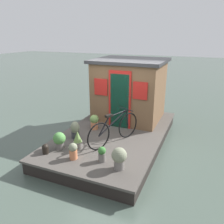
# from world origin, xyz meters

# --- Properties ---
(ground_plane) EXTENTS (60.00, 60.00, 0.00)m
(ground_plane) POSITION_xyz_m (0.00, 0.00, 0.00)
(ground_plane) COLOR #47564C
(houseboat_deck) EXTENTS (4.87, 2.86, 0.38)m
(houseboat_deck) POSITION_xyz_m (0.00, 0.00, 0.19)
(houseboat_deck) COLOR #4C4742
(houseboat_deck) RESTS_ON ground_plane
(houseboat_cabin) EXTENTS (2.02, 2.32, 2.05)m
(houseboat_cabin) POSITION_xyz_m (1.32, 0.00, 1.41)
(houseboat_cabin) COLOR brown
(houseboat_cabin) RESTS_ON houseboat_deck
(bicycle) EXTENTS (1.68, 0.80, 0.88)m
(bicycle) POSITION_xyz_m (-0.69, -0.27, 0.79)
(bicycle) COLOR black
(bicycle) RESTS_ON houseboat_deck
(potted_plant_thyme) EXTENTS (0.27, 0.27, 0.46)m
(potted_plant_thyme) POSITION_xyz_m (-0.04, 0.67, 0.63)
(potted_plant_thyme) COLOR #C6754C
(potted_plant_thyme) RESTS_ON houseboat_deck
(potted_plant_rosemary) EXTENTS (0.21, 0.21, 0.41)m
(potted_plant_rosemary) POSITION_xyz_m (-1.84, 0.30, 0.59)
(potted_plant_rosemary) COLOR #C6754C
(potted_plant_rosemary) RESTS_ON houseboat_deck
(potted_plant_lavender) EXTENTS (0.32, 0.32, 0.44)m
(potted_plant_lavender) POSITION_xyz_m (-1.53, 0.91, 0.62)
(potted_plant_lavender) COLOR slate
(potted_plant_lavender) RESTS_ON houseboat_deck
(potted_plant_sage) EXTENTS (0.19, 0.19, 0.37)m
(potted_plant_sage) POSITION_xyz_m (-1.68, -0.37, 0.57)
(potted_plant_sage) COLOR slate
(potted_plant_sage) RESTS_ON houseboat_deck
(potted_plant_mint) EXTENTS (0.26, 0.26, 0.49)m
(potted_plant_mint) POSITION_xyz_m (-0.83, 0.87, 0.63)
(potted_plant_mint) COLOR #38383D
(potted_plant_mint) RESTS_ON houseboat_deck
(potted_plant_ivy) EXTENTS (0.34, 0.34, 0.50)m
(potted_plant_ivy) POSITION_xyz_m (-1.81, -0.85, 0.67)
(potted_plant_ivy) COLOR slate
(potted_plant_ivy) RESTS_ON houseboat_deck
(potted_plant_succulent) EXTENTS (0.24, 0.24, 0.48)m
(potted_plant_succulent) POSITION_xyz_m (-1.34, 0.48, 0.61)
(potted_plant_succulent) COLOR slate
(potted_plant_succulent) RESTS_ON houseboat_deck
(mooring_bollard) EXTENTS (0.16, 0.16, 0.25)m
(mooring_bollard) POSITION_xyz_m (-1.89, 1.08, 0.51)
(mooring_bollard) COLOR black
(mooring_bollard) RESTS_ON houseboat_deck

